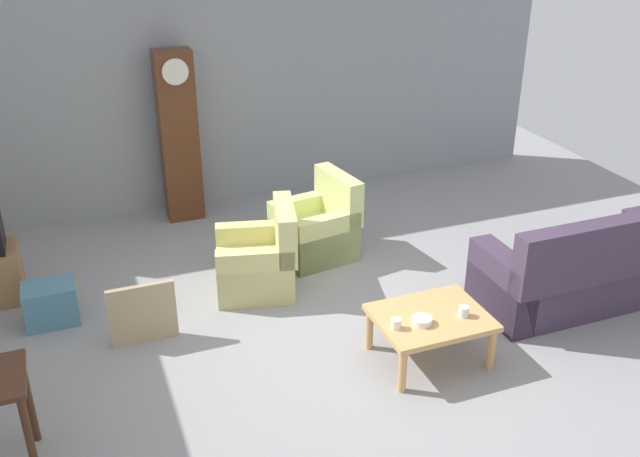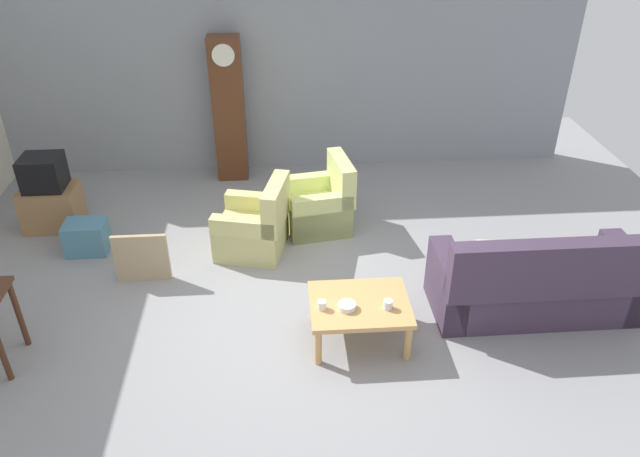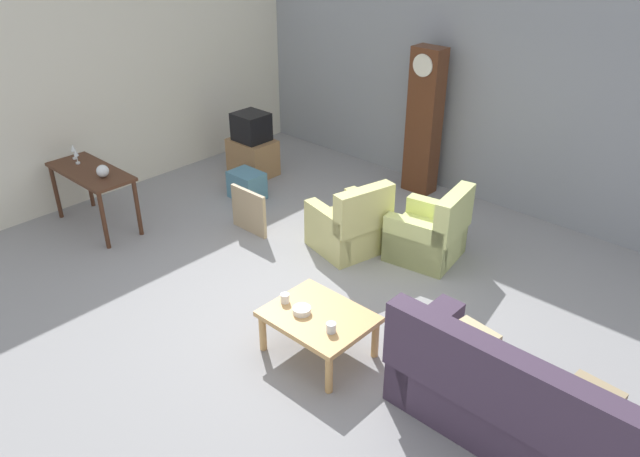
% 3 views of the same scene
% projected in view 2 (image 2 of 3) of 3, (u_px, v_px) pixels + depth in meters
% --- Properties ---
extents(ground_plane, '(10.40, 10.40, 0.00)m').
position_uv_depth(ground_plane, '(302.00, 308.00, 6.43)').
color(ground_plane, gray).
extents(garage_door_wall, '(8.40, 0.16, 3.20)m').
position_uv_depth(garage_door_wall, '(288.00, 62.00, 8.66)').
color(garage_door_wall, gray).
rests_on(garage_door_wall, ground_plane).
extents(couch_floral, '(2.10, 0.88, 1.04)m').
position_uv_depth(couch_floral, '(538.00, 284.00, 6.21)').
color(couch_floral, '#423347').
rests_on(couch_floral, ground_plane).
extents(armchair_olive_near, '(0.95, 0.92, 0.92)m').
position_uv_depth(armchair_olive_near, '(255.00, 228.00, 7.24)').
color(armchair_olive_near, '#CCC67A').
rests_on(armchair_olive_near, ground_plane).
extents(armchair_olive_far, '(0.90, 0.88, 0.92)m').
position_uv_depth(armchair_olive_far, '(320.00, 205.00, 7.72)').
color(armchair_olive_far, '#CFD983').
rests_on(armchair_olive_far, ground_plane).
extents(coffee_table_wood, '(0.96, 0.76, 0.44)m').
position_uv_depth(coffee_table_wood, '(360.00, 308.00, 5.84)').
color(coffee_table_wood, tan).
rests_on(coffee_table_wood, ground_plane).
extents(grandfather_clock, '(0.44, 0.30, 2.08)m').
position_uv_depth(grandfather_clock, '(229.00, 110.00, 8.55)').
color(grandfather_clock, '#562D19').
rests_on(grandfather_clock, ground_plane).
extents(tv_stand_cabinet, '(0.68, 0.52, 0.56)m').
position_uv_depth(tv_stand_cabinet, '(52.00, 207.00, 7.74)').
color(tv_stand_cabinet, '#997047').
rests_on(tv_stand_cabinet, ground_plane).
extents(tv_crt, '(0.48, 0.44, 0.42)m').
position_uv_depth(tv_crt, '(43.00, 172.00, 7.48)').
color(tv_crt, black).
rests_on(tv_crt, tv_stand_cabinet).
extents(framed_picture_leaning, '(0.60, 0.05, 0.58)m').
position_uv_depth(framed_picture_leaning, '(142.00, 258.00, 6.73)').
color(framed_picture_leaning, tan).
rests_on(framed_picture_leaning, ground_plane).
extents(storage_box_blue, '(0.48, 0.36, 0.39)m').
position_uv_depth(storage_box_blue, '(87.00, 237.00, 7.28)').
color(storage_box_blue, teal).
rests_on(storage_box_blue, ground_plane).
extents(cup_white_porcelain, '(0.09, 0.09, 0.09)m').
position_uv_depth(cup_white_porcelain, '(322.00, 305.00, 5.70)').
color(cup_white_porcelain, white).
rests_on(cup_white_porcelain, coffee_table_wood).
extents(cup_blue_rimmed, '(0.09, 0.09, 0.09)m').
position_uv_depth(cup_blue_rimmed, '(388.00, 304.00, 5.71)').
color(cup_blue_rimmed, silver).
rests_on(cup_blue_rimmed, coffee_table_wood).
extents(bowl_white_stacked, '(0.17, 0.17, 0.06)m').
position_uv_depth(bowl_white_stacked, '(347.00, 306.00, 5.72)').
color(bowl_white_stacked, white).
rests_on(bowl_white_stacked, coffee_table_wood).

